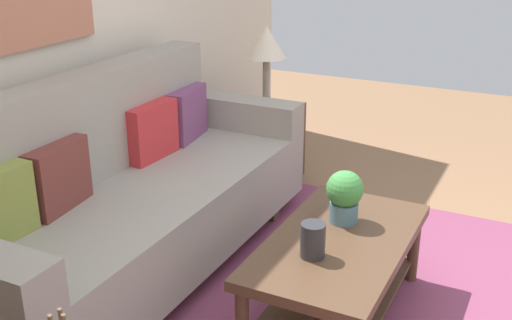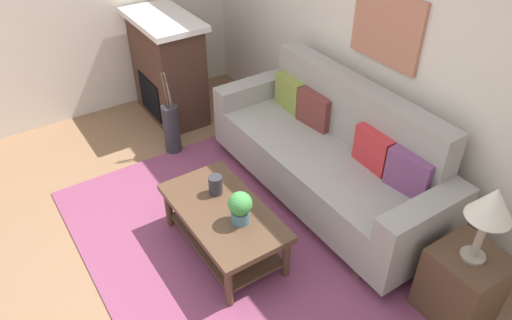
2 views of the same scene
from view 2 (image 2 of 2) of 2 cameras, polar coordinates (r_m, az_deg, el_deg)
name	(u,v)px [view 2 (image 2 of 2)]	position (r m, az deg, el deg)	size (l,w,h in m)	color
ground_plane	(169,272)	(3.88, -10.29, -12.92)	(9.38, 9.38, 0.00)	#8C6647
wall_back	(395,46)	(4.13, 16.08, 12.87)	(5.38, 0.10, 2.70)	beige
area_rug	(224,245)	(4.01, -3.76, -10.05)	(2.90, 2.03, 0.01)	#843D5B
couch	(329,156)	(4.26, 8.62, 0.44)	(2.37, 0.84, 1.08)	gray
throw_pillow_olive	(290,93)	(4.68, 4.08, 7.93)	(0.36, 0.12, 0.32)	olive
throw_pillow_maroon	(315,109)	(4.43, 6.99, 5.96)	(0.36, 0.12, 0.32)	brown
throw_pillow_crimson	(374,149)	(3.99, 13.78, 1.25)	(0.36, 0.12, 0.32)	red
throw_pillow_plum	(409,173)	(3.80, 17.71, -1.49)	(0.36, 0.12, 0.32)	#7A4270
coffee_table	(224,220)	(3.77, -3.86, -7.13)	(1.10, 0.60, 0.43)	#513826
tabletop_vase	(215,185)	(3.80, -4.83, -2.96)	(0.11, 0.11, 0.16)	#2D2D33
potted_plant_tabletop	(240,207)	(3.50, -1.89, -5.56)	(0.18, 0.18, 0.26)	slate
side_table	(461,285)	(3.67, 23.13, -13.41)	(0.44, 0.44, 0.56)	#513826
table_lamp	(492,206)	(3.19, 26.14, -4.96)	(0.28, 0.28, 0.57)	gray
fireplace	(168,68)	(5.46, -10.37, 10.70)	(1.02, 0.58, 1.16)	#472D23
floor_vase	(172,129)	(4.96, -9.95, 3.60)	(0.16, 0.16, 0.53)	#2D2D33
floor_vase_branch_a	(168,91)	(4.72, -10.40, 8.01)	(0.01, 0.01, 0.36)	brown
floor_vase_branch_b	(168,89)	(4.75, -10.37, 8.21)	(0.01, 0.01, 0.36)	brown
floor_vase_branch_c	(165,90)	(4.74, -10.75, 8.09)	(0.01, 0.01, 0.36)	brown
framed_painting	(386,28)	(4.06, 15.18, 14.88)	(0.70, 0.03, 0.58)	#B77056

